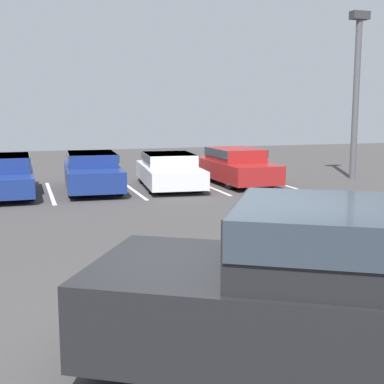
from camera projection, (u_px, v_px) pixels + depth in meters
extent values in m
plane|color=#423F3F|center=(213.00, 359.00, 5.86)|extent=(60.00, 60.00, 0.00)
cube|color=white|center=(50.00, 193.00, 17.27)|extent=(0.12, 4.71, 0.01)
cube|color=white|center=(132.00, 189.00, 18.07)|extent=(0.12, 4.71, 0.01)
cube|color=white|center=(206.00, 185.00, 18.87)|extent=(0.12, 4.71, 0.01)
cube|color=white|center=(275.00, 182.00, 19.68)|extent=(0.12, 4.71, 0.01)
cube|color=black|center=(362.00, 316.00, 5.30)|extent=(5.79, 4.56, 0.86)
cube|color=black|center=(337.00, 239.00, 5.24)|extent=(2.66, 2.62, 0.67)
cube|color=#2D3842|center=(337.00, 224.00, 5.22)|extent=(2.66, 2.66, 0.37)
cylinder|color=black|center=(214.00, 299.00, 6.52)|extent=(0.88, 0.70, 0.84)
cylinder|color=#ADADB2|center=(214.00, 299.00, 6.52)|extent=(0.56, 0.52, 0.46)
cylinder|color=black|center=(180.00, 362.00, 4.89)|extent=(0.88, 0.70, 0.84)
cylinder|color=#ADADB2|center=(180.00, 362.00, 4.89)|extent=(0.56, 0.52, 0.46)
cube|color=navy|center=(5.00, 180.00, 16.82)|extent=(1.73, 4.65, 0.57)
cube|color=navy|center=(4.00, 163.00, 16.82)|extent=(1.52, 2.42, 0.48)
cube|color=#2D3842|center=(4.00, 160.00, 16.81)|extent=(1.59, 2.37, 0.29)
cylinder|color=black|center=(30.00, 189.00, 15.79)|extent=(0.23, 0.67, 0.67)
cylinder|color=#ADADB2|center=(30.00, 189.00, 15.79)|extent=(0.24, 0.37, 0.37)
cylinder|color=black|center=(28.00, 178.00, 18.33)|extent=(0.23, 0.67, 0.67)
cylinder|color=#ADADB2|center=(28.00, 178.00, 18.33)|extent=(0.24, 0.37, 0.37)
cube|color=navy|center=(92.00, 175.00, 17.73)|extent=(1.95, 4.50, 0.64)
cube|color=navy|center=(92.00, 159.00, 17.73)|extent=(1.63, 2.37, 0.42)
cube|color=#2D3842|center=(92.00, 156.00, 17.71)|extent=(1.69, 2.33, 0.25)
cylinder|color=black|center=(120.00, 185.00, 16.71)|extent=(0.24, 0.69, 0.68)
cylinder|color=#ADADB2|center=(120.00, 185.00, 16.71)|extent=(0.24, 0.38, 0.37)
cylinder|color=black|center=(71.00, 186.00, 16.34)|extent=(0.24, 0.69, 0.68)
cylinder|color=#ADADB2|center=(71.00, 186.00, 16.34)|extent=(0.24, 0.38, 0.37)
cylinder|color=black|center=(111.00, 175.00, 19.16)|extent=(0.24, 0.69, 0.68)
cylinder|color=#ADADB2|center=(111.00, 175.00, 19.16)|extent=(0.24, 0.38, 0.37)
cylinder|color=black|center=(69.00, 176.00, 18.79)|extent=(0.24, 0.69, 0.68)
cylinder|color=#ADADB2|center=(69.00, 176.00, 18.79)|extent=(0.24, 0.38, 0.37)
cube|color=silver|center=(169.00, 174.00, 18.37)|extent=(2.20, 4.40, 0.58)
cube|color=silver|center=(169.00, 159.00, 18.37)|extent=(1.79, 2.35, 0.42)
cube|color=#2D3842|center=(169.00, 157.00, 18.36)|extent=(1.86, 2.31, 0.25)
cylinder|color=black|center=(200.00, 182.00, 17.37)|extent=(0.26, 0.65, 0.63)
cylinder|color=#ADADB2|center=(200.00, 182.00, 17.37)|extent=(0.24, 0.37, 0.35)
cylinder|color=black|center=(152.00, 184.00, 17.04)|extent=(0.26, 0.65, 0.63)
cylinder|color=#ADADB2|center=(152.00, 184.00, 17.04)|extent=(0.24, 0.37, 0.35)
cylinder|color=black|center=(185.00, 173.00, 19.75)|extent=(0.26, 0.65, 0.63)
cylinder|color=#ADADB2|center=(185.00, 173.00, 19.75)|extent=(0.24, 0.37, 0.35)
cylinder|color=black|center=(142.00, 175.00, 19.42)|extent=(0.26, 0.65, 0.63)
cylinder|color=#ADADB2|center=(142.00, 175.00, 19.42)|extent=(0.24, 0.37, 0.35)
cube|color=maroon|center=(236.00, 170.00, 19.28)|extent=(1.80, 4.29, 0.64)
cube|color=maroon|center=(235.00, 155.00, 19.28)|extent=(1.55, 2.24, 0.46)
cube|color=#2D3842|center=(235.00, 152.00, 19.26)|extent=(1.62, 2.20, 0.27)
cylinder|color=black|center=(270.00, 178.00, 18.39)|extent=(0.24, 0.66, 0.65)
cylinder|color=#ADADB2|center=(270.00, 178.00, 18.39)|extent=(0.25, 0.36, 0.36)
cylinder|color=black|center=(231.00, 180.00, 17.93)|extent=(0.24, 0.66, 0.65)
cylinder|color=#ADADB2|center=(231.00, 180.00, 17.93)|extent=(0.25, 0.36, 0.36)
cylinder|color=black|center=(240.00, 170.00, 20.70)|extent=(0.24, 0.66, 0.65)
cylinder|color=#ADADB2|center=(240.00, 170.00, 20.70)|extent=(0.25, 0.36, 0.36)
cylinder|color=black|center=(205.00, 172.00, 20.23)|extent=(0.24, 0.66, 0.65)
cylinder|color=#ADADB2|center=(205.00, 172.00, 20.23)|extent=(0.25, 0.36, 0.36)
cylinder|color=#515156|center=(356.00, 101.00, 20.27)|extent=(0.23, 0.23, 5.95)
cube|color=#333338|center=(360.00, 15.00, 19.79)|extent=(0.70, 0.36, 0.30)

